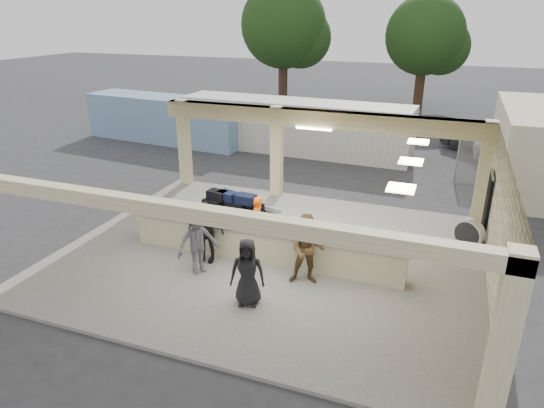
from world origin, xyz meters
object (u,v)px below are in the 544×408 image
at_px(luggage_cart, 232,213).
at_px(car_dark, 487,139).
at_px(passenger_c, 198,241).
at_px(car_white_a, 533,152).
at_px(drum_fan, 469,234).
at_px(passenger_d, 247,272).
at_px(passenger_a, 308,249).
at_px(container_blue, 166,119).
at_px(baggage_handler, 257,222).
at_px(passenger_b, 206,232).
at_px(container_white, 294,126).
at_px(baggage_counter, 263,245).

xyz_separation_m(luggage_cart, car_dark, (7.86, 13.92, -0.23)).
relative_size(passenger_c, car_white_a, 0.37).
relative_size(drum_fan, passenger_d, 0.56).
relative_size(passenger_c, car_dark, 0.43).
bearing_deg(passenger_a, container_blue, 119.29).
bearing_deg(passenger_a, passenger_c, 175.17).
bearing_deg(baggage_handler, passenger_c, -28.43).
bearing_deg(passenger_d, car_dark, 55.66).
relative_size(passenger_b, passenger_c, 0.98).
distance_m(passenger_a, passenger_d, 1.81).
bearing_deg(container_white, passenger_d, -73.39).
distance_m(drum_fan, container_white, 12.47).
relative_size(baggage_handler, passenger_b, 0.88).
height_order(baggage_handler, car_white_a, baggage_handler).
bearing_deg(passenger_a, baggage_counter, 140.14).
bearing_deg(car_white_a, drum_fan, 177.05).
distance_m(baggage_handler, car_white_a, 15.25).
bearing_deg(car_white_a, passenger_d, 165.13).
relative_size(drum_fan, passenger_b, 0.53).
bearing_deg(drum_fan, passenger_d, -105.77).
height_order(drum_fan, car_white_a, car_white_a).
bearing_deg(luggage_cart, container_blue, 143.75).
bearing_deg(baggage_handler, luggage_cart, -113.28).
height_order(luggage_cart, passenger_c, passenger_c).
bearing_deg(passenger_c, baggage_counter, -10.29).
bearing_deg(car_white_a, baggage_counter, 160.00).
bearing_deg(container_white, baggage_handler, -74.62).
relative_size(passenger_b, container_white, 0.15).
distance_m(baggage_handler, passenger_d, 3.13).
xyz_separation_m(baggage_counter, passenger_b, (-1.52, -0.55, 0.42)).
bearing_deg(baggage_counter, container_white, 104.13).
distance_m(car_white_a, container_white, 11.41).
bearing_deg(car_white_a, passenger_a, 166.17).
xyz_separation_m(luggage_cart, passenger_a, (2.98, -1.82, 0.12)).
relative_size(passenger_b, passenger_d, 1.05).
relative_size(baggage_handler, container_blue, 0.17).
distance_m(baggage_counter, container_white, 12.29).
height_order(baggage_handler, container_blue, container_blue).
relative_size(passenger_a, passenger_b, 1.06).
xyz_separation_m(baggage_handler, passenger_d, (0.98, -2.97, 0.06)).
height_order(baggage_counter, passenger_b, passenger_b).
bearing_deg(baggage_counter, car_white_a, 57.81).
distance_m(passenger_a, car_dark, 16.49).
bearing_deg(container_white, baggage_counter, -73.06).
height_order(passenger_b, passenger_c, passenger_c).
height_order(car_white_a, container_white, container_white).
bearing_deg(passenger_d, luggage_cart, 105.06).
height_order(passenger_b, car_white_a, passenger_b).
distance_m(baggage_handler, container_white, 11.37).
height_order(baggage_handler, passenger_a, passenger_a).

